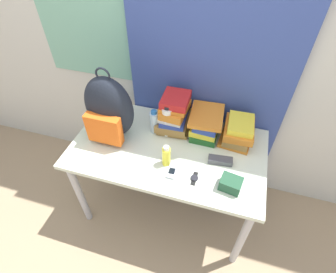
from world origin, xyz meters
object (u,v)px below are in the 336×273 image
(backpack, at_px, (109,110))
(sports_bottle, at_px, (167,121))
(sunglasses_case, at_px, (220,160))
(camera_pouch, at_px, (231,184))
(book_stack_left, at_px, (175,113))
(wristwatch, at_px, (194,178))
(book_stack_center, at_px, (206,123))
(sunscreen_bottle, at_px, (166,156))
(water_bottle, at_px, (154,122))
(cell_phone, at_px, (172,172))
(book_stack_right, at_px, (238,131))

(backpack, distance_m, sports_bottle, 0.39)
(sunglasses_case, xyz_separation_m, camera_pouch, (0.08, -0.17, 0.02))
(book_stack_left, bearing_deg, wristwatch, -59.65)
(book_stack_center, xyz_separation_m, sunscreen_bottle, (-0.18, -0.35, -0.01))
(backpack, height_order, sunscreen_bottle, backpack)
(water_bottle, height_order, cell_phone, water_bottle)
(book_stack_right, xyz_separation_m, wristwatch, (-0.20, -0.41, -0.07))
(book_stack_center, bearing_deg, wristwatch, -88.05)
(backpack, xyz_separation_m, water_bottle, (0.26, 0.11, -0.13))
(water_bottle, relative_size, wristwatch, 1.85)
(camera_pouch, bearing_deg, sunscreen_bottle, 170.60)
(water_bottle, distance_m, sunscreen_bottle, 0.30)
(water_bottle, bearing_deg, sports_bottle, 3.55)
(wristwatch, bearing_deg, book_stack_left, 120.35)
(sunscreen_bottle, distance_m, wristwatch, 0.21)
(book_stack_right, relative_size, wristwatch, 2.82)
(backpack, distance_m, cell_phone, 0.56)
(book_stack_right, height_order, water_bottle, water_bottle)
(book_stack_left, xyz_separation_m, sunglasses_case, (0.37, -0.24, -0.10))
(sports_bottle, relative_size, wristwatch, 2.47)
(book_stack_left, height_order, wristwatch, book_stack_left)
(backpack, relative_size, book_stack_left, 1.84)
(book_stack_right, xyz_separation_m, sunscreen_bottle, (-0.40, -0.34, -0.01))
(book_stack_center, relative_size, wristwatch, 2.90)
(cell_phone, xyz_separation_m, wristwatch, (0.14, -0.01, -0.00))
(backpack, relative_size, sports_bottle, 2.12)
(book_stack_right, bearing_deg, sunglasses_case, -107.69)
(book_stack_right, xyz_separation_m, cell_phone, (-0.34, -0.40, -0.07))
(book_stack_left, bearing_deg, sunglasses_case, -33.13)
(cell_phone, xyz_separation_m, camera_pouch, (0.35, -0.01, 0.03))
(book_stack_center, distance_m, book_stack_right, 0.22)
(book_stack_left, xyz_separation_m, book_stack_right, (0.44, -0.00, -0.04))
(water_bottle, xyz_separation_m, sunglasses_case, (0.48, -0.15, -0.07))
(book_stack_right, distance_m, sports_bottle, 0.48)
(book_stack_right, bearing_deg, camera_pouch, -88.96)
(book_stack_center, relative_size, cell_phone, 2.81)
(backpack, bearing_deg, sunscreen_bottle, -18.36)
(book_stack_left, relative_size, sunscreen_bottle, 1.85)
(camera_pouch, xyz_separation_m, wristwatch, (-0.21, 0.00, -0.03))
(backpack, distance_m, water_bottle, 0.32)
(backpack, relative_size, wristwatch, 5.25)
(sunglasses_case, bearing_deg, sunscreen_bottle, -161.99)
(book_stack_right, height_order, wristwatch, book_stack_right)
(sports_bottle, height_order, sunglasses_case, sports_bottle)
(sports_bottle, relative_size, cell_phone, 2.39)
(book_stack_left, height_order, water_bottle, book_stack_left)
(backpack, relative_size, water_bottle, 2.83)
(book_stack_left, relative_size, book_stack_right, 1.01)
(book_stack_center, relative_size, sunscreen_bottle, 1.89)
(sports_bottle, bearing_deg, book_stack_right, 9.61)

